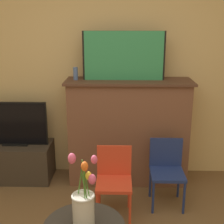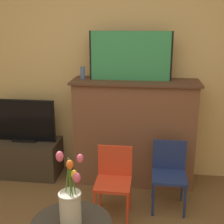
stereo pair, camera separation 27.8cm
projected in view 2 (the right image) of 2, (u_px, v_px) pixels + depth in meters
name	position (u px, v px, depth m)	size (l,w,h in m)	color
wall_back	(112.00, 62.00, 3.57)	(8.00, 0.06, 2.70)	tan
fireplace_mantel	(134.00, 131.00, 3.52)	(1.38, 0.46, 1.19)	brown
painting	(130.00, 56.00, 3.29)	(0.88, 0.03, 0.52)	black
mantel_candle	(83.00, 73.00, 3.41)	(0.05, 0.05, 0.14)	#4C6699
tv_stand	(27.00, 157.00, 3.77)	(0.80, 0.42, 0.43)	#382D23
tv_monitor	(24.00, 121.00, 3.64)	(0.75, 0.12, 0.50)	black
chair_red	(114.00, 177.00, 2.94)	(0.33, 0.33, 0.66)	red
chair_blue	(169.00, 170.00, 3.07)	(0.33, 0.33, 0.66)	navy
vase_tulips	(70.00, 202.00, 2.07)	(0.20, 0.17, 0.51)	beige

